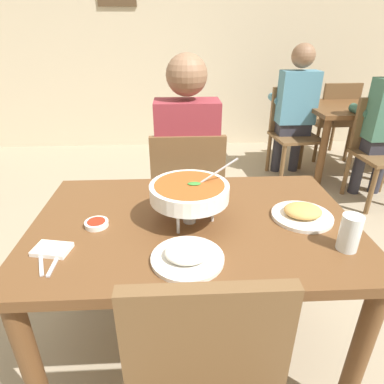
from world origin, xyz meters
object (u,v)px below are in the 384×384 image
(dining_table_main, at_px, (194,243))
(chair_bg_middle, at_px, (380,145))
(rice_plate, at_px, (187,255))
(chair_diner_main, at_px, (187,192))
(curry_bowl, at_px, (189,192))
(dining_table_far, at_px, (355,119))
(diner_main, at_px, (187,155))
(chair_bg_left, at_px, (293,128))
(drink_glass, at_px, (349,235))
(appetizer_plate, at_px, (302,213))
(chair_bg_corner, at_px, (333,117))
(patron_bg_left, at_px, (295,104))
(sauce_dish, at_px, (97,223))

(dining_table_main, distance_m, chair_bg_middle, 2.31)
(rice_plate, bearing_deg, chair_diner_main, 87.86)
(curry_bowl, relative_size, dining_table_far, 0.33)
(diner_main, height_order, dining_table_far, diner_main)
(rice_plate, height_order, chair_bg_left, chair_bg_left)
(rice_plate, relative_size, drink_glass, 1.85)
(drink_glass, bearing_deg, appetizer_plate, 110.52)
(dining_table_far, distance_m, chair_bg_corner, 0.49)
(curry_bowl, height_order, drink_glass, curry_bowl)
(curry_bowl, distance_m, patron_bg_left, 2.45)
(diner_main, distance_m, drink_glass, 1.08)
(dining_table_far, bearing_deg, chair_bg_middle, -94.42)
(appetizer_plate, bearing_deg, curry_bowl, -179.39)
(diner_main, bearing_deg, chair_diner_main, -90.00)
(drink_glass, height_order, chair_bg_middle, chair_bg_middle)
(diner_main, bearing_deg, chair_bg_middle, 25.27)
(chair_bg_middle, bearing_deg, curry_bowl, -138.19)
(chair_bg_middle, relative_size, patron_bg_left, 0.69)
(drink_glass, height_order, chair_bg_left, chair_bg_left)
(curry_bowl, xyz_separation_m, sauce_dish, (-0.36, -0.01, -0.12))
(sauce_dish, bearing_deg, chair_bg_middle, 36.82)
(dining_table_main, height_order, drink_glass, drink_glass)
(dining_table_main, distance_m, chair_bg_left, 2.44)
(chair_diner_main, height_order, rice_plate, chair_diner_main)
(patron_bg_left, bearing_deg, diner_main, -128.71)
(rice_plate, distance_m, chair_bg_left, 2.69)
(drink_glass, xyz_separation_m, chair_bg_middle, (1.20, 1.76, -0.28))
(dining_table_main, height_order, sauce_dish, sauce_dish)
(sauce_dish, xyz_separation_m, patron_bg_left, (1.51, 2.17, 0.00))
(curry_bowl, bearing_deg, appetizer_plate, 0.61)
(chair_diner_main, bearing_deg, chair_bg_middle, 26.16)
(sauce_dish, xyz_separation_m, chair_bg_left, (1.52, 2.17, -0.24))
(appetizer_plate, bearing_deg, sauce_dish, -178.60)
(sauce_dish, bearing_deg, diner_main, 63.58)
(chair_diner_main, distance_m, drink_glass, 1.09)
(chair_bg_middle, bearing_deg, appetizer_plate, -129.69)
(rice_plate, height_order, appetizer_plate, same)
(chair_diner_main, relative_size, chair_bg_left, 1.00)
(sauce_dish, xyz_separation_m, dining_table_far, (2.13, 2.12, -0.14))
(curry_bowl, height_order, chair_bg_left, curry_bowl)
(curry_bowl, distance_m, chair_bg_middle, 2.35)
(dining_table_far, bearing_deg, dining_table_main, -130.03)
(chair_bg_left, bearing_deg, chair_diner_main, -128.23)
(drink_glass, height_order, patron_bg_left, patron_bg_left)
(chair_diner_main, height_order, diner_main, diner_main)
(dining_table_far, relative_size, chair_bg_left, 1.11)
(patron_bg_left, bearing_deg, drink_glass, -104.79)
(rice_plate, distance_m, chair_bg_corner, 3.36)
(chair_diner_main, height_order, chair_bg_middle, same)
(appetizer_plate, bearing_deg, chair_bg_middle, 50.31)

